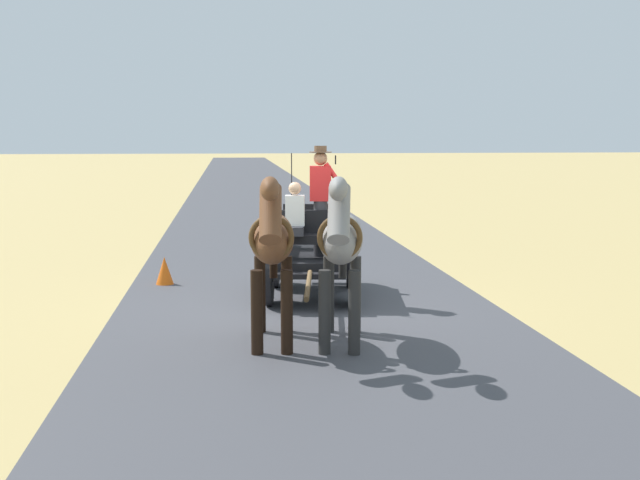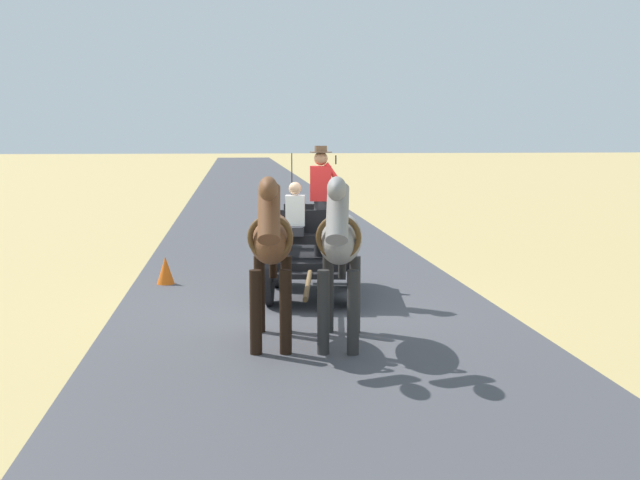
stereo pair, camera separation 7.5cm
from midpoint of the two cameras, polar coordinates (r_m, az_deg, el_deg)
ground_plane at (r=12.34m, az=-1.10°, el=-4.84°), size 200.00×200.00×0.00m
road_surface at (r=12.34m, az=-1.10°, el=-4.82°), size 5.93×160.00×0.01m
horse_drawn_carriage at (r=12.92m, az=-0.77°, el=-0.59°), size 1.70×4.51×2.50m
horse_near_side at (r=9.85m, az=1.31°, el=-0.21°), size 0.82×2.15×2.21m
horse_off_side at (r=9.88m, az=-3.73°, el=-0.20°), size 0.67×2.14×2.21m
traffic_cone at (r=14.35m, az=-11.41°, el=-2.20°), size 0.32×0.32×0.50m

